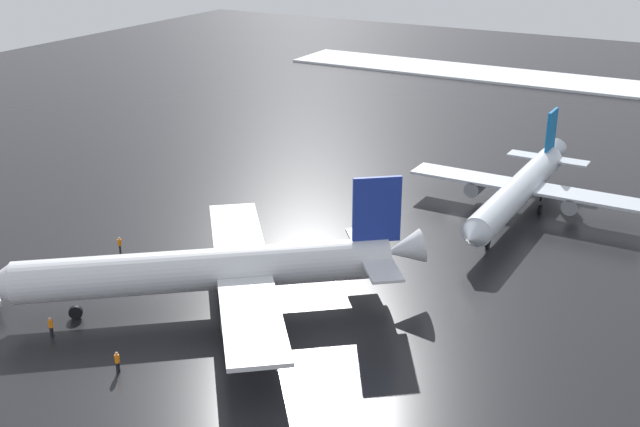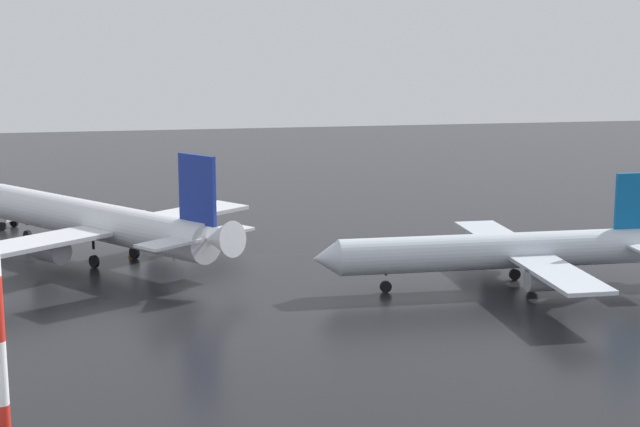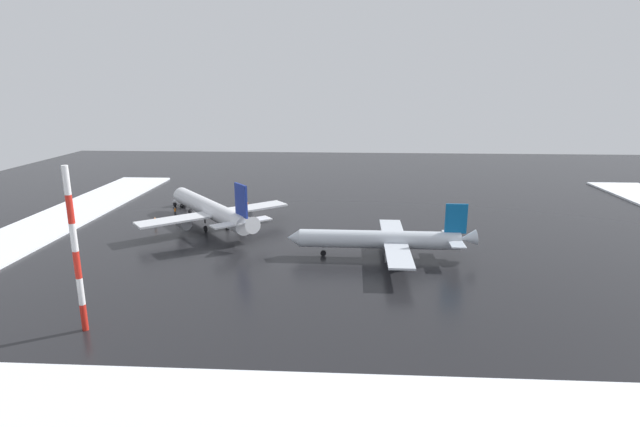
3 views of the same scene
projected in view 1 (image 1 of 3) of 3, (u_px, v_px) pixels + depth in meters
The scene contains 10 objects.
ground_plane at pixel (458, 200), 90.71m from camera, with size 240.00×240.00×0.00m, color black.
snow_bank_right at pixel (587, 84), 144.94m from camera, with size 14.00×116.00×0.44m, color white.
airplane_far_rear at pixel (217, 269), 65.69m from camera, with size 27.29×30.23×10.77m.
airplane_parked_starboard at pixel (520, 189), 85.11m from camera, with size 30.60×25.29×9.11m.
ground_crew_mid_apron at pixel (117, 361), 57.49m from camera, with size 0.36×0.36×1.71m.
ground_crew_beside_wing at pixel (120, 244), 76.72m from camera, with size 0.36×0.36×1.71m.
ground_crew_near_tug at pixel (51, 326), 62.18m from camera, with size 0.36×0.36×1.71m.
traffic_cone_near_nose at pixel (272, 263), 74.37m from camera, with size 0.36×0.36×0.55m, color orange.
traffic_cone_mid_line at pixel (265, 274), 72.23m from camera, with size 0.36×0.36×0.55m, color orange.
traffic_cone_wingtip_side at pixel (232, 290), 69.33m from camera, with size 0.36×0.36×0.55m, color orange.
Camera 1 is at (-81.70, -27.82, 32.06)m, focal length 45.00 mm.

